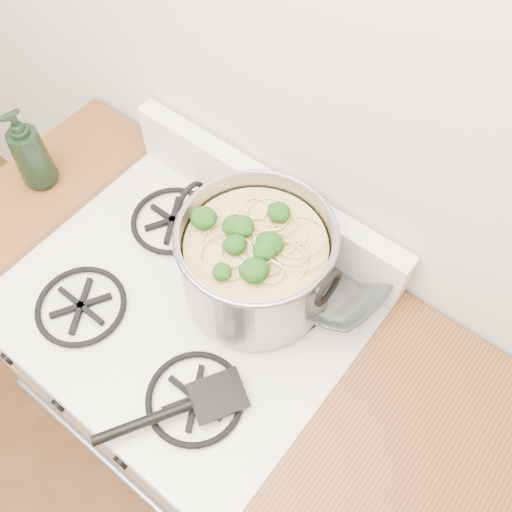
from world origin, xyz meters
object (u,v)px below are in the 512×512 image
Objects in this scene: gas_range at (199,377)px; bottle at (28,149)px; spatula at (218,394)px; glass_bowl at (324,272)px; stock_pot at (256,262)px.

gas_range is 3.99× the size of bottle.
spatula is 2.54× the size of glass_bowl.
gas_range is at bearing -130.98° from glass_bowl.
bottle is at bearing -163.92° from glass_bowl.
spatula is (0.10, -0.25, -0.09)m from stock_pot.
stock_pot reaches higher than glass_bowl.
bottle is (-0.51, 0.04, 0.60)m from gas_range.
gas_range is at bearing -178.90° from spatula.
spatula is 1.34× the size of bottle.
bottle is (-0.72, 0.16, 0.10)m from spatula.
gas_range is 0.79m from bottle.
gas_range is 2.98× the size of spatula.
glass_bowl is (0.01, 0.36, 0.00)m from spatula.
spatula is (0.21, -0.12, 0.50)m from gas_range.
bottle reaches higher than glass_bowl.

